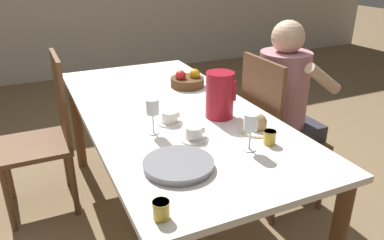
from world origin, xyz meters
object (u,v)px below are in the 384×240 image
at_px(wine_glass_juice, 251,124).
at_px(serving_tray, 178,165).
at_px(teacup_near_person, 194,134).
at_px(teacup_across, 170,118).
at_px(person_seated, 286,100).
at_px(wine_glass_water, 152,109).
at_px(jam_jar_red, 161,209).
at_px(fruit_bowl, 187,81).
at_px(chair_person_side, 274,133).
at_px(jam_jar_amber, 270,137).
at_px(bread_plate, 257,125).
at_px(red_pitcher, 220,95).
at_px(chair_opposite, 46,133).

bearing_deg(wine_glass_juice, serving_tray, -177.85).
xyz_separation_m(teacup_near_person, teacup_across, (-0.03, 0.22, 0.00)).
relative_size(teacup_near_person, serving_tray, 0.47).
distance_m(person_seated, wine_glass_water, 0.94).
relative_size(wine_glass_juice, jam_jar_red, 2.68).
bearing_deg(teacup_across, fruit_bowl, 57.10).
relative_size(wine_glass_water, serving_tray, 0.60).
xyz_separation_m(chair_person_side, jam_jar_amber, (-0.39, -0.46, 0.26)).
xyz_separation_m(teacup_near_person, bread_plate, (0.31, -0.04, 0.00)).
bearing_deg(red_pitcher, person_seated, 12.83).
bearing_deg(wine_glass_juice, jam_jar_amber, 5.36).
bearing_deg(serving_tray, wine_glass_juice, 2.15).
distance_m(person_seated, bread_plate, 0.58).
distance_m(wine_glass_juice, bread_plate, 0.23).
bearing_deg(fruit_bowl, bread_plate, -87.63).
bearing_deg(teacup_near_person, red_pitcher, 38.53).
bearing_deg(chair_person_side, red_pitcher, -78.55).
bearing_deg(teacup_near_person, wine_glass_juice, -48.34).
bearing_deg(teacup_near_person, chair_opposite, 124.75).
bearing_deg(red_pitcher, wine_glass_juice, -98.77).
bearing_deg(red_pitcher, teacup_across, 173.08).
bearing_deg(jam_jar_red, wine_glass_juice, 28.41).
relative_size(chair_opposite, serving_tray, 3.49).
xyz_separation_m(wine_glass_juice, serving_tray, (-0.34, -0.01, -0.11)).
bearing_deg(person_seated, teacup_near_person, -68.23).
bearing_deg(wine_glass_water, fruit_bowl, 52.77).
distance_m(teacup_across, fruit_bowl, 0.58).
relative_size(teacup_across, fruit_bowl, 0.62).
bearing_deg(jam_jar_amber, person_seated, 45.52).
distance_m(red_pitcher, bread_plate, 0.26).
bearing_deg(jam_jar_red, serving_tray, 57.06).
bearing_deg(red_pitcher, chair_person_side, 11.45).
distance_m(person_seated, teacup_near_person, 0.83).
relative_size(person_seated, fruit_bowl, 5.50).
xyz_separation_m(jam_jar_amber, fruit_bowl, (-0.00, 0.89, 0.00)).
height_order(chair_person_side, bread_plate, chair_person_side).
xyz_separation_m(chair_person_side, wine_glass_water, (-0.82, -0.13, 0.35)).
bearing_deg(fruit_bowl, wine_glass_water, -127.23).
distance_m(red_pitcher, jam_jar_amber, 0.38).
bearing_deg(chair_opposite, fruit_bowl, -100.32).
relative_size(chair_person_side, wine_glass_water, 5.81).
bearing_deg(chair_opposite, teacup_across, -138.88).
bearing_deg(jam_jar_red, teacup_across, 66.26).
xyz_separation_m(person_seated, teacup_near_person, (-0.77, -0.31, 0.06)).
xyz_separation_m(red_pitcher, serving_tray, (-0.40, -0.39, -0.11)).
bearing_deg(fruit_bowl, chair_opposite, 169.68).
height_order(chair_person_side, chair_opposite, same).
height_order(serving_tray, bread_plate, bread_plate).
relative_size(serving_tray, fruit_bowl, 1.32).
bearing_deg(bread_plate, wine_glass_juice, -133.03).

